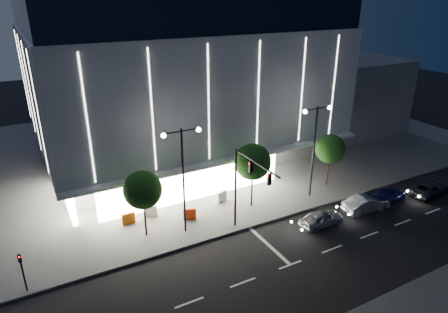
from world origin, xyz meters
name	(u,v)px	position (x,y,z in m)	size (l,w,h in m)	color
ground	(256,262)	(0.00, 0.00, 0.00)	(160.00, 160.00, 0.00)	black
sidewalk_museum	(187,146)	(5.00, 24.00, 0.07)	(70.00, 40.00, 0.15)	#474747
museum	(174,78)	(2.98, 22.31, 9.27)	(30.00, 25.80, 18.00)	#4C4C51
annex_building	(318,90)	(26.00, 24.00, 5.00)	(16.00, 20.00, 10.00)	#4C4C51
traffic_mast	(245,180)	(1.00, 3.34, 5.03)	(0.33, 5.89, 7.07)	black
street_lamp_west	(183,166)	(-3.00, 6.00, 5.96)	(3.16, 0.36, 9.00)	black
street_lamp_east	(315,139)	(10.00, 6.00, 5.96)	(3.16, 0.36, 9.00)	black
ped_signal_far	(22,269)	(-15.00, 4.50, 1.89)	(0.22, 0.24, 3.00)	black
tree_left	(143,192)	(-5.97, 7.02, 4.03)	(3.02, 3.02, 5.72)	black
tree_mid	(253,164)	(4.03, 7.02, 4.33)	(3.25, 3.25, 6.15)	black
tree_right	(330,150)	(13.03, 7.02, 3.88)	(2.91, 2.91, 5.51)	black
car_lead	(321,218)	(7.52, 1.53, 0.69)	(1.62, 4.04, 1.38)	#98999F
car_second	(366,204)	(12.67, 1.50, 0.73)	(1.55, 4.44, 1.46)	#B9BDC2
car_third	(387,196)	(15.61, 1.70, 0.65)	(1.83, 4.51, 1.31)	#151551
car_fourth	(429,189)	(20.50, 0.80, 0.63)	(2.08, 4.50, 1.25)	#333339
barrier_a	(128,219)	(-6.79, 9.31, 0.65)	(1.10, 0.25, 1.00)	#C74E0B
barrier_b	(151,211)	(-4.73, 9.58, 0.65)	(1.10, 0.25, 1.00)	white
barrier_c	(190,214)	(-1.93, 7.54, 0.65)	(1.10, 0.25, 1.00)	#FF390E
barrier_d	(222,196)	(2.00, 9.03, 0.65)	(1.10, 0.25, 1.00)	silver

